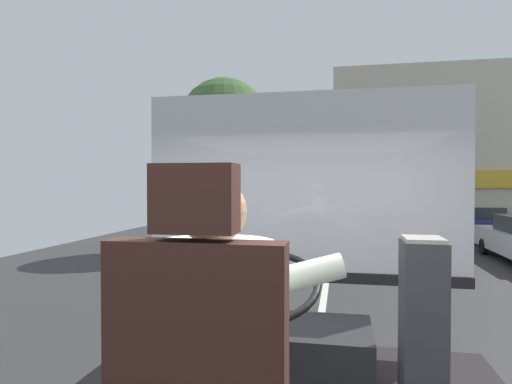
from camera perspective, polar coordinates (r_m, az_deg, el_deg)
ground at (r=10.77m, az=9.49°, el=-10.08°), size 18.00×44.00×0.06m
bus_driver at (r=1.43m, az=-4.92°, el=-19.55°), size 0.79×0.64×0.83m
steering_console at (r=2.73m, az=2.71°, el=-20.50°), size 1.10×1.02×0.88m
fare_box at (r=2.46m, az=21.06°, el=-16.81°), size 0.21×0.25×0.96m
windshield_panel at (r=3.40m, az=6.03°, el=-2.01°), size 2.50×0.08×1.48m
street_tree at (r=13.65m, az=-4.19°, el=8.89°), size 2.78×2.78×5.33m
shop_building at (r=19.28m, az=25.52°, el=4.29°), size 10.12×5.20×6.31m
parked_car_blue at (r=18.04m, az=26.53°, el=-3.52°), size 1.82×4.26×1.23m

